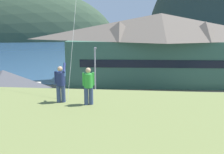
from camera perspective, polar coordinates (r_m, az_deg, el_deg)
name	(u,v)px	position (r m, az deg, el deg)	size (l,w,h in m)	color
ground_plane	(97,137)	(24.24, -3.22, -12.30)	(600.00, 600.00, 0.00)	#66604C
parking_lot_pad	(104,116)	(28.80, -1.73, -8.10)	(40.00, 20.00, 0.10)	slate
bay_water	(127,52)	(82.47, 3.04, 5.23)	(360.00, 84.00, 0.03)	navy
harbor_lodge	(160,47)	(43.08, 9.91, 6.18)	(29.76, 11.14, 10.67)	#38604C
storage_shed_near_lot	(5,93)	(29.85, -21.28, -3.14)	(7.51, 6.69, 4.95)	beige
wharf_dock	(129,67)	(55.66, 3.62, 2.18)	(3.20, 13.21, 0.70)	#70604C
moored_boat_wharfside	(113,63)	(57.12, 0.10, 2.84)	(2.49, 7.52, 2.16)	silver
moored_boat_outer_mooring	(147,66)	(54.56, 7.23, 2.29)	(2.59, 7.16, 2.16)	#A8A399
parked_car_corner_spot	(149,103)	(30.09, 7.62, -5.26)	(4.31, 2.26, 1.82)	silver
parked_car_front_row_silver	(191,128)	(24.23, 16.09, -10.05)	(4.24, 2.14, 1.82)	#9EA3A8
parked_car_lone_by_shed	(223,108)	(30.39, 22.00, -5.90)	(4.36, 2.38, 1.82)	#236633
parked_car_mid_row_center	(81,99)	(31.18, -6.40, -4.60)	(4.25, 2.16, 1.82)	#B28923
parked_car_front_row_end	(85,127)	(23.51, -5.64, -10.31)	(4.36, 2.38, 1.82)	slate
parking_light_pole	(95,70)	(33.34, -3.51, 1.47)	(0.24, 0.78, 6.42)	#ADADB2
person_kite_flyer	(61,83)	(13.24, -10.60, -1.17)	(0.52, 0.69, 1.86)	#384770
person_companion	(88,85)	(12.69, -4.89, -1.65)	(0.53, 0.40, 1.74)	#384770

